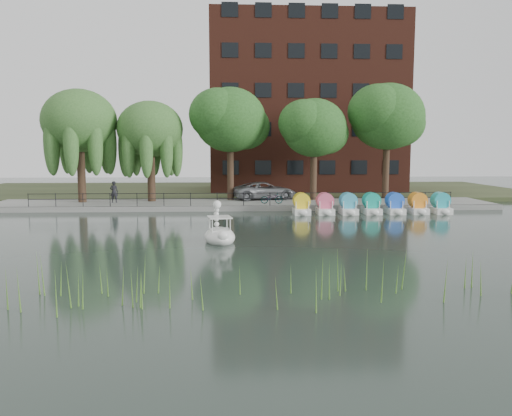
{
  "coord_description": "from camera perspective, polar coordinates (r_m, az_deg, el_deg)",
  "views": [
    {
      "loc": [
        -0.85,
        -24.31,
        4.63
      ],
      "look_at": [
        0.5,
        4.0,
        1.3
      ],
      "focal_mm": 35.0,
      "sensor_mm": 36.0,
      "label": 1
    }
  ],
  "objects": [
    {
      "name": "minivan",
      "position": [
        42.47,
        1.01,
        2.14
      ],
      "size": [
        4.08,
        6.6,
        1.71
      ],
      "primitive_type": "imported",
      "rotation": [
        0.0,
        0.0,
        1.79
      ],
      "color": "gray",
      "rests_on": "promenade"
    },
    {
      "name": "broadleaf_far",
      "position": [
        44.93,
        14.8,
        10.02
      ],
      "size": [
        6.3,
        6.3,
        9.71
      ],
      "color": "#473323",
      "rests_on": "promenade"
    },
    {
      "name": "broadleaf_right",
      "position": [
        42.4,
        6.65,
        9.03
      ],
      "size": [
        5.4,
        5.4,
        8.32
      ],
      "color": "#473323",
      "rests_on": "promenade"
    },
    {
      "name": "broadleaf_center",
      "position": [
        42.38,
        -2.97,
        9.98
      ],
      "size": [
        6.0,
        6.0,
        9.25
      ],
      "color": "#473323",
      "rests_on": "promenade"
    },
    {
      "name": "pedestrian",
      "position": [
        41.52,
        -15.93,
        1.97
      ],
      "size": [
        0.72,
        0.5,
        1.98
      ],
      "primitive_type": "imported",
      "rotation": [
        0.0,
        0.0,
        3.12
      ],
      "color": "black",
      "rests_on": "promenade"
    },
    {
      "name": "reed_bank",
      "position": [
        15.61,
        7.96,
        -8.33
      ],
      "size": [
        24.0,
        2.4,
        1.2
      ],
      "color": "#669938",
      "rests_on": "ground_plane"
    },
    {
      "name": "pedal_boat_row",
      "position": [
        37.02,
        13.06,
        0.29
      ],
      "size": [
        11.35,
        1.7,
        1.4
      ],
      "color": "white",
      "rests_on": "ground_plane"
    },
    {
      "name": "promenade",
      "position": [
        40.56,
        -1.51,
        0.43
      ],
      "size": [
        40.0,
        6.0,
        0.4
      ],
      "primitive_type": "cube",
      "color": "gray",
      "rests_on": "ground_plane"
    },
    {
      "name": "railing",
      "position": [
        37.73,
        -1.43,
        1.4
      ],
      "size": [
        32.0,
        0.05,
        1.0
      ],
      "color": "black",
      "rests_on": "promenade"
    },
    {
      "name": "bicycle",
      "position": [
        39.23,
        1.8,
        1.24
      ],
      "size": [
        0.72,
        1.76,
        1.0
      ],
      "primitive_type": "imported",
      "rotation": [
        0.0,
        0.0,
        1.5
      ],
      "color": "gray",
      "rests_on": "promenade"
    },
    {
      "name": "willow_left",
      "position": [
        42.64,
        -19.55,
        9.33
      ],
      "size": [
        5.88,
        5.88,
        9.01
      ],
      "color": "#473323",
      "rests_on": "promenade"
    },
    {
      "name": "willow_mid",
      "position": [
        41.87,
        -12.01,
        8.77
      ],
      "size": [
        5.32,
        5.32,
        8.15
      ],
      "color": "#473323",
      "rests_on": "promenade"
    },
    {
      "name": "apartment_building",
      "position": [
        55.05,
        5.6,
        11.6
      ],
      "size": [
        20.0,
        10.07,
        18.0
      ],
      "color": "#4C1E16",
      "rests_on": "land_strip"
    },
    {
      "name": "land_strip",
      "position": [
        54.5,
        -1.82,
        2.02
      ],
      "size": [
        60.0,
        22.0,
        0.36
      ],
      "primitive_type": "cube",
      "color": "#47512D",
      "rests_on": "ground_plane"
    },
    {
      "name": "ground_plane",
      "position": [
        24.76,
        -0.72,
        -4.08
      ],
      "size": [
        120.0,
        120.0,
        0.0
      ],
      "primitive_type": "plane",
      "color": "#303E36"
    },
    {
      "name": "swan_boat",
      "position": [
        25.19,
        -4.18,
        -2.88
      ],
      "size": [
        1.91,
        2.63,
        2.03
      ],
      "rotation": [
        0.0,
        0.0,
        0.18
      ],
      "color": "white",
      "rests_on": "ground_plane"
    },
    {
      "name": "kerb",
      "position": [
        37.63,
        -1.41,
        -0.06
      ],
      "size": [
        40.0,
        0.25,
        0.4
      ],
      "primitive_type": "cube",
      "color": "gray",
      "rests_on": "ground_plane"
    }
  ]
}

